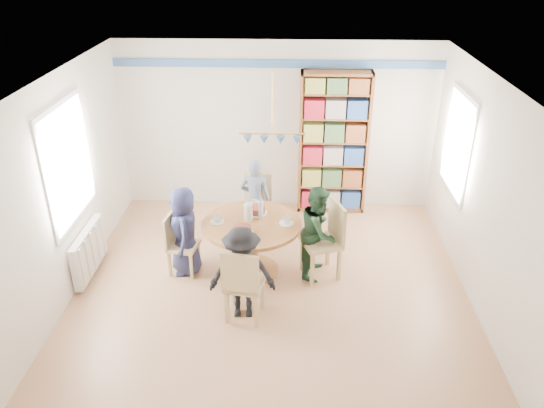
{
  "coord_description": "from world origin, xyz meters",
  "views": [
    {
      "loc": [
        0.24,
        -5.54,
        4.11
      ],
      "look_at": [
        0.0,
        0.4,
        1.05
      ],
      "focal_mm": 35.0,
      "sensor_mm": 36.0,
      "label": 1
    }
  ],
  "objects_px": {
    "person_left": "(184,231)",
    "bookshelf": "(333,145)",
    "chair_right": "(328,236)",
    "person_near": "(242,273)",
    "person_far": "(255,199)",
    "person_right": "(319,232)",
    "chair_far": "(256,202)",
    "dining_table": "(252,236)",
    "chair_near": "(243,282)",
    "radiator": "(89,251)",
    "chair_left": "(178,241)"
  },
  "relations": [
    {
      "from": "chair_right",
      "to": "person_left",
      "type": "relative_size",
      "value": 0.85
    },
    {
      "from": "chair_far",
      "to": "person_far",
      "type": "relative_size",
      "value": 0.77
    },
    {
      "from": "person_right",
      "to": "chair_far",
      "type": "bearing_deg",
      "value": 54.86
    },
    {
      "from": "radiator",
      "to": "bookshelf",
      "type": "distance_m",
      "value": 3.96
    },
    {
      "from": "person_far",
      "to": "bookshelf",
      "type": "xyz_separation_m",
      "value": [
        1.18,
        0.96,
        0.5
      ]
    },
    {
      "from": "person_right",
      "to": "chair_right",
      "type": "bearing_deg",
      "value": -85.35
    },
    {
      "from": "chair_far",
      "to": "person_near",
      "type": "bearing_deg",
      "value": -90.94
    },
    {
      "from": "chair_far",
      "to": "person_left",
      "type": "bearing_deg",
      "value": -129.76
    },
    {
      "from": "chair_near",
      "to": "chair_right",
      "type": "bearing_deg",
      "value": 44.45
    },
    {
      "from": "radiator",
      "to": "chair_far",
      "type": "relative_size",
      "value": 1.04
    },
    {
      "from": "chair_near",
      "to": "person_left",
      "type": "xyz_separation_m",
      "value": [
        -0.86,
        1.0,
        0.08
      ]
    },
    {
      "from": "dining_table",
      "to": "person_near",
      "type": "xyz_separation_m",
      "value": [
        -0.04,
        -0.92,
        0.04
      ]
    },
    {
      "from": "person_left",
      "to": "person_far",
      "type": "height_order",
      "value": "person_far"
    },
    {
      "from": "person_left",
      "to": "chair_near",
      "type": "bearing_deg",
      "value": 27.79
    },
    {
      "from": "chair_left",
      "to": "chair_far",
      "type": "xyz_separation_m",
      "value": [
        0.97,
        1.06,
        0.06
      ]
    },
    {
      "from": "chair_left",
      "to": "person_near",
      "type": "xyz_separation_m",
      "value": [
        0.94,
        -0.89,
        0.13
      ]
    },
    {
      "from": "radiator",
      "to": "person_left",
      "type": "relative_size",
      "value": 0.81
    },
    {
      "from": "radiator",
      "to": "person_far",
      "type": "height_order",
      "value": "person_far"
    },
    {
      "from": "dining_table",
      "to": "person_near",
      "type": "bearing_deg",
      "value": -92.79
    },
    {
      "from": "chair_left",
      "to": "chair_far",
      "type": "distance_m",
      "value": 1.44
    },
    {
      "from": "radiator",
      "to": "person_near",
      "type": "relative_size",
      "value": 0.84
    },
    {
      "from": "dining_table",
      "to": "chair_near",
      "type": "bearing_deg",
      "value": -91.7
    },
    {
      "from": "person_far",
      "to": "person_right",
      "type": "bearing_deg",
      "value": 136.36
    },
    {
      "from": "chair_right",
      "to": "bookshelf",
      "type": "distance_m",
      "value": 2.0
    },
    {
      "from": "chair_far",
      "to": "chair_near",
      "type": "relative_size",
      "value": 0.98
    },
    {
      "from": "radiator",
      "to": "chair_near",
      "type": "distance_m",
      "value": 2.3
    },
    {
      "from": "chair_right",
      "to": "person_right",
      "type": "bearing_deg",
      "value": 170.55
    },
    {
      "from": "chair_right",
      "to": "radiator",
      "type": "bearing_deg",
      "value": -177.67
    },
    {
      "from": "person_right",
      "to": "person_far",
      "type": "bearing_deg",
      "value": 57.83
    },
    {
      "from": "radiator",
      "to": "chair_near",
      "type": "relative_size",
      "value": 1.02
    },
    {
      "from": "dining_table",
      "to": "person_right",
      "type": "bearing_deg",
      "value": 0.35
    },
    {
      "from": "chair_right",
      "to": "person_left",
      "type": "bearing_deg",
      "value": -179.9
    },
    {
      "from": "person_right",
      "to": "person_near",
      "type": "distance_m",
      "value": 1.3
    },
    {
      "from": "radiator",
      "to": "chair_far",
      "type": "bearing_deg",
      "value": 28.78
    },
    {
      "from": "radiator",
      "to": "dining_table",
      "type": "height_order",
      "value": "dining_table"
    },
    {
      "from": "chair_right",
      "to": "person_far",
      "type": "relative_size",
      "value": 0.84
    },
    {
      "from": "person_near",
      "to": "chair_far",
      "type": "bearing_deg",
      "value": 85.99
    },
    {
      "from": "chair_left",
      "to": "person_right",
      "type": "height_order",
      "value": "person_right"
    },
    {
      "from": "chair_far",
      "to": "chair_near",
      "type": "xyz_separation_m",
      "value": [
        -0.02,
        -2.05,
        0.01
      ]
    },
    {
      "from": "chair_right",
      "to": "chair_far",
      "type": "distance_m",
      "value": 1.45
    },
    {
      "from": "person_right",
      "to": "person_near",
      "type": "bearing_deg",
      "value": 149.38
    },
    {
      "from": "chair_near",
      "to": "radiator",
      "type": "bearing_deg",
      "value": 157.62
    },
    {
      "from": "chair_right",
      "to": "person_near",
      "type": "bearing_deg",
      "value": -138.78
    },
    {
      "from": "chair_near",
      "to": "person_left",
      "type": "distance_m",
      "value": 1.32
    },
    {
      "from": "bookshelf",
      "to": "person_near",
      "type": "bearing_deg",
      "value": -113.04
    },
    {
      "from": "dining_table",
      "to": "chair_far",
      "type": "relative_size",
      "value": 1.35
    },
    {
      "from": "radiator",
      "to": "person_left",
      "type": "height_order",
      "value": "person_left"
    },
    {
      "from": "person_left",
      "to": "bookshelf",
      "type": "bearing_deg",
      "value": 120.35
    },
    {
      "from": "dining_table",
      "to": "person_near",
      "type": "distance_m",
      "value": 0.92
    },
    {
      "from": "chair_left",
      "to": "person_near",
      "type": "distance_m",
      "value": 1.3
    }
  ]
}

